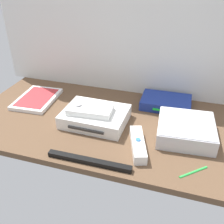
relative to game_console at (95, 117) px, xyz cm
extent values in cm
cube|color=brown|center=(5.42, 1.65, -3.20)|extent=(100.00, 48.00, 2.00)
cube|color=silver|center=(5.42, 26.25, 29.80)|extent=(110.00, 1.20, 64.00)
cube|color=white|center=(0.00, 0.03, 0.00)|extent=(21.28, 16.37, 4.40)
cube|color=#2D2D2D|center=(-0.15, -8.17, 0.00)|extent=(12.01, 0.82, 0.80)
cube|color=silver|center=(29.62, 0.59, 0.30)|extent=(18.28, 18.28, 5.00)
cube|color=silver|center=(29.62, 0.59, 2.95)|extent=(17.55, 17.55, 0.30)
cube|color=white|center=(-27.02, 7.50, -1.50)|extent=(14.74, 19.80, 1.40)
cube|color=#B72D33|center=(-27.02, 7.50, -0.72)|extent=(12.14, 17.00, 0.16)
cube|color=navy|center=(21.45, 17.81, -0.50)|extent=(18.19, 12.29, 3.40)
cube|color=#19D833|center=(21.55, 11.62, -0.50)|extent=(8.01, 0.53, 0.60)
cube|color=white|center=(16.78, -9.48, -0.70)|extent=(8.09, 15.18, 3.00)
cylinder|color=#387FDB|center=(16.78, -9.48, 1.00)|extent=(1.40, 1.40, 0.40)
cube|color=white|center=(-1.18, -1.14, 3.20)|extent=(14.95, 9.04, 2.00)
cylinder|color=#99999E|center=(-5.17, -1.44, 4.40)|extent=(2.14, 2.14, 0.40)
cube|color=black|center=(5.15, -19.60, -1.50)|extent=(24.02, 2.04, 1.40)
cylinder|color=green|center=(32.89, -14.83, -1.85)|extent=(7.14, 6.56, 0.70)
camera|label=1|loc=(27.18, -68.52, 46.63)|focal=41.46mm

